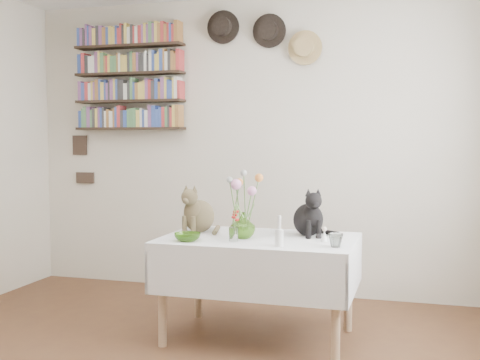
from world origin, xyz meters
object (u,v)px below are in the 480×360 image
(flower_vase, at_px, (243,225))
(bookshelf_unit, at_px, (130,78))
(dining_table, at_px, (259,263))
(tabby_cat, at_px, (199,207))
(black_cat, at_px, (308,211))

(flower_vase, xyz_separation_m, bookshelf_unit, (-1.37, 1.15, 1.09))
(dining_table, bearing_deg, bookshelf_unit, 143.18)
(tabby_cat, xyz_separation_m, bookshelf_unit, (-1.00, 0.97, 1.00))
(tabby_cat, relative_size, flower_vase, 1.99)
(bookshelf_unit, bearing_deg, dining_table, -36.82)
(bookshelf_unit, bearing_deg, black_cat, -27.45)
(dining_table, xyz_separation_m, flower_vase, (-0.09, -0.06, 0.25))
(tabby_cat, bearing_deg, black_cat, 16.49)
(black_cat, xyz_separation_m, bookshelf_unit, (-1.75, 0.91, 1.01))
(flower_vase, distance_m, bookshelf_unit, 2.09)
(dining_table, height_order, bookshelf_unit, bookshelf_unit)
(tabby_cat, height_order, bookshelf_unit, bookshelf_unit)
(dining_table, height_order, flower_vase, flower_vase)
(dining_table, bearing_deg, black_cat, 32.34)
(black_cat, xyz_separation_m, flower_vase, (-0.38, -0.24, -0.08))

